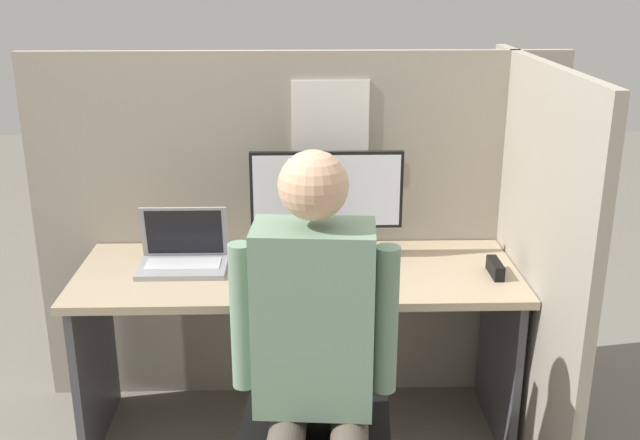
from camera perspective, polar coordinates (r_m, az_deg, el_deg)
name	(u,v)px	position (r m, az deg, el deg)	size (l,w,h in m)	color
cubicle_panel_back	(298,231)	(3.10, -1.70, -0.82)	(2.15, 0.05, 1.48)	gray
cubicle_panel_right	(528,265)	(2.86, 15.57, -3.31)	(0.04, 1.23, 1.48)	gray
desk	(298,309)	(2.87, -1.69, -6.76)	(1.65, 0.61, 0.70)	tan
paper_box	(326,252)	(2.90, 0.49, -2.46)	(0.31, 0.24, 0.06)	#236BAD
monitor	(327,197)	(2.83, 0.50, 1.76)	(0.58, 0.23, 0.37)	black
laptop	(183,256)	(2.86, -10.38, -2.74)	(0.33, 0.21, 0.23)	#99999E
mouse	(242,280)	(2.69, -5.93, -4.55)	(0.07, 0.05, 0.04)	silver
stapler	(495,268)	(2.83, 13.21, -3.59)	(0.04, 0.14, 0.05)	black
carrot_toy	(308,280)	(2.66, -0.92, -4.58)	(0.05, 0.16, 0.05)	orange
office_chair	(311,405)	(2.40, -0.70, -13.91)	(0.53, 0.58, 0.95)	black
person	(315,348)	(2.14, -0.35, -9.73)	(0.48, 0.42, 1.32)	brown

